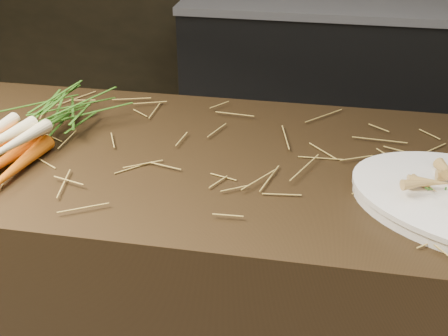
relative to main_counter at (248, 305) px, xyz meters
name	(u,v)px	position (x,y,z in m)	size (l,w,h in m)	color
main_counter	(248,305)	(0.00, 0.00, 0.00)	(2.40, 0.70, 0.90)	black
back_counter	(351,78)	(0.30, 1.88, -0.03)	(1.82, 0.62, 0.84)	black
straw_bedding	(252,157)	(0.00, 0.00, 0.46)	(1.40, 0.60, 0.02)	olive
root_veg_bunch	(37,126)	(-0.52, -0.01, 0.50)	(0.25, 0.55, 0.10)	#D45500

